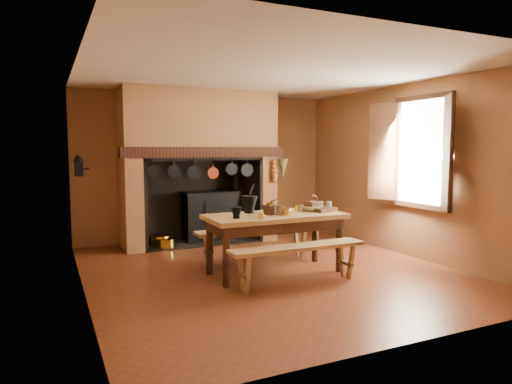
# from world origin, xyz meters

# --- Properties ---
(floor) EXTENTS (5.50, 5.50, 0.00)m
(floor) POSITION_xyz_m (0.00, 0.00, 0.00)
(floor) COLOR #632E17
(floor) RESTS_ON ground
(ceiling) EXTENTS (5.50, 5.50, 0.00)m
(ceiling) POSITION_xyz_m (0.00, 0.00, 2.80)
(ceiling) COLOR silver
(ceiling) RESTS_ON back_wall
(back_wall) EXTENTS (5.00, 0.02, 2.80)m
(back_wall) POSITION_xyz_m (0.00, 2.75, 1.40)
(back_wall) COLOR #8F5C39
(back_wall) RESTS_ON floor
(wall_left) EXTENTS (0.02, 5.50, 2.80)m
(wall_left) POSITION_xyz_m (-2.50, 0.00, 1.40)
(wall_left) COLOR #8F5C39
(wall_left) RESTS_ON floor
(wall_right) EXTENTS (0.02, 5.50, 2.80)m
(wall_right) POSITION_xyz_m (2.50, 0.00, 1.40)
(wall_right) COLOR #8F5C39
(wall_right) RESTS_ON floor
(wall_front) EXTENTS (5.00, 0.02, 2.80)m
(wall_front) POSITION_xyz_m (0.00, -2.75, 1.40)
(wall_front) COLOR #8F5C39
(wall_front) RESTS_ON floor
(chimney_breast) EXTENTS (2.95, 0.96, 2.80)m
(chimney_breast) POSITION_xyz_m (-0.30, 2.31, 1.81)
(chimney_breast) COLOR #8F5C39
(chimney_breast) RESTS_ON floor
(iron_range) EXTENTS (1.12, 0.55, 1.60)m
(iron_range) POSITION_xyz_m (-0.04, 2.45, 0.48)
(iron_range) COLOR black
(iron_range) RESTS_ON floor
(hearth_pans) EXTENTS (0.51, 0.62, 0.20)m
(hearth_pans) POSITION_xyz_m (-1.05, 2.22, 0.09)
(hearth_pans) COLOR gold
(hearth_pans) RESTS_ON floor
(hanging_pans) EXTENTS (1.92, 0.29, 0.27)m
(hanging_pans) POSITION_xyz_m (-0.34, 1.81, 1.36)
(hanging_pans) COLOR black
(hanging_pans) RESTS_ON chimney_breast
(onion_string) EXTENTS (0.12, 0.10, 0.46)m
(onion_string) POSITION_xyz_m (1.00, 1.79, 1.33)
(onion_string) COLOR #B76B21
(onion_string) RESTS_ON chimney_breast
(herb_bunch) EXTENTS (0.20, 0.20, 0.35)m
(herb_bunch) POSITION_xyz_m (1.18, 1.79, 1.38)
(herb_bunch) COLOR #515B2B
(herb_bunch) RESTS_ON chimney_breast
(window) EXTENTS (0.39, 1.75, 1.76)m
(window) POSITION_xyz_m (2.35, -0.40, 1.70)
(window) COLOR white
(window) RESTS_ON wall_right
(wall_coffee_mill) EXTENTS (0.23, 0.16, 0.31)m
(wall_coffee_mill) POSITION_xyz_m (-2.42, 1.55, 1.52)
(wall_coffee_mill) COLOR black
(wall_coffee_mill) RESTS_ON wall_left
(work_table) EXTENTS (1.94, 0.86, 0.84)m
(work_table) POSITION_xyz_m (0.03, -0.14, 0.71)
(work_table) COLOR #AA884E
(work_table) RESTS_ON floor
(bench_front) EXTENTS (1.85, 0.32, 0.52)m
(bench_front) POSITION_xyz_m (0.03, -0.78, 0.39)
(bench_front) COLOR #AA884E
(bench_front) RESTS_ON floor
(bench_back) EXTENTS (1.91, 0.33, 0.54)m
(bench_back) POSITION_xyz_m (0.03, 0.50, 0.40)
(bench_back) COLOR #AA884E
(bench_back) RESTS_ON floor
(mortar_large) EXTENTS (0.24, 0.24, 0.42)m
(mortar_large) POSITION_xyz_m (-0.26, 0.11, 0.98)
(mortar_large) COLOR black
(mortar_large) RESTS_ON work_table
(mortar_small) EXTENTS (0.15, 0.15, 0.26)m
(mortar_small) POSITION_xyz_m (-0.62, -0.28, 0.93)
(mortar_small) COLOR black
(mortar_small) RESTS_ON work_table
(coffee_grinder) EXTENTS (0.20, 0.17, 0.21)m
(coffee_grinder) POSITION_xyz_m (-0.06, -0.15, 0.92)
(coffee_grinder) COLOR #361E11
(coffee_grinder) RESTS_ON work_table
(brass_mug_a) EXTENTS (0.08, 0.08, 0.08)m
(brass_mug_a) POSITION_xyz_m (-0.35, -0.47, 0.88)
(brass_mug_a) COLOR gold
(brass_mug_a) RESTS_ON work_table
(brass_mug_b) EXTENTS (0.08, 0.08, 0.09)m
(brass_mug_b) POSITION_xyz_m (0.49, 0.04, 0.89)
(brass_mug_b) COLOR gold
(brass_mug_b) RESTS_ON work_table
(mixing_bowl) EXTENTS (0.43, 0.43, 0.08)m
(mixing_bowl) POSITION_xyz_m (0.66, -0.08, 0.88)
(mixing_bowl) COLOR beige
(mixing_bowl) RESTS_ON work_table
(stoneware_crock) EXTENTS (0.13, 0.13, 0.14)m
(stoneware_crock) POSITION_xyz_m (0.04, -0.27, 0.91)
(stoneware_crock) COLOR brown
(stoneware_crock) RESTS_ON work_table
(glass_jar) EXTENTS (0.09, 0.09, 0.14)m
(glass_jar) POSITION_xyz_m (0.90, -0.18, 0.91)
(glass_jar) COLOR beige
(glass_jar) RESTS_ON work_table
(wicker_basket) EXTENTS (0.28, 0.24, 0.23)m
(wicker_basket) POSITION_xyz_m (0.72, -0.04, 0.92)
(wicker_basket) COLOR #442C14
(wicker_basket) RESTS_ON work_table
(wooden_tray) EXTENTS (0.37, 0.30, 0.06)m
(wooden_tray) POSITION_xyz_m (0.80, -0.20, 0.87)
(wooden_tray) COLOR #361E11
(wooden_tray) RESTS_ON work_table
(brass_cup) EXTENTS (0.14, 0.14, 0.09)m
(brass_cup) POSITION_xyz_m (0.11, -0.33, 0.89)
(brass_cup) COLOR gold
(brass_cup) RESTS_ON work_table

